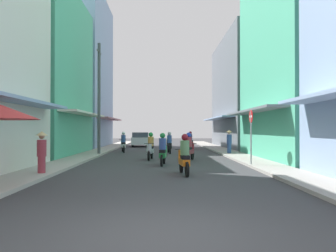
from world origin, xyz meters
name	(u,v)px	position (x,y,z in m)	size (l,w,h in m)	color
ground_plane	(162,156)	(0.00, 15.65, 0.00)	(86.45, 86.45, 0.00)	#38383A
sidewalk_left	(87,156)	(-4.86, 15.65, 0.06)	(1.67, 47.29, 0.12)	#ADA89E
sidewalk_right	(237,155)	(4.86, 15.65, 0.06)	(1.67, 47.29, 0.12)	#9E9991
building_left_mid	(33,75)	(-8.68, 16.57, 5.43)	(7.05, 9.31, 10.87)	#4CB28C
building_left_far	(75,73)	(-8.69, 26.97, 7.38)	(7.05, 9.86, 14.77)	#8CA5CC
building_right_mid	(311,10)	(8.69, 13.32, 8.67)	(7.05, 9.81, 17.36)	#4CB28C
building_right_far	(253,94)	(8.68, 25.44, 5.17)	(7.05, 12.76, 10.36)	slate
motorbike_silver	(150,147)	(-0.67, 13.44, 0.70)	(0.55, 1.81, 1.58)	black
motorbike_orange	(184,157)	(0.86, 7.12, 0.70)	(0.55, 1.81, 1.58)	black
motorbike_black	(169,144)	(0.50, 18.23, 0.70)	(0.55, 1.81, 1.58)	black
motorbike_red	(190,141)	(2.46, 23.86, 0.70)	(0.69, 1.76, 1.58)	black
motorbike_green	(163,151)	(0.05, 10.50, 0.70)	(0.55, 1.81, 1.58)	black
motorbike_white	(123,143)	(-2.98, 19.48, 0.70)	(0.62, 1.79, 1.58)	black
motorbike_maroon	(189,148)	(1.54, 12.80, 0.70)	(0.77, 1.73, 1.58)	black
parked_car	(140,139)	(-2.30, 28.08, 0.74)	(2.07, 4.22, 1.45)	silver
pedestrian_far	(42,151)	(-4.48, 6.87, 0.95)	(0.44, 0.44, 1.68)	#99333F
pedestrian_midway	(229,141)	(4.60, 16.86, 0.97)	(0.44, 0.44, 1.72)	#334C8C
utility_pole	(99,98)	(-4.27, 16.63, 3.87)	(0.20, 1.20, 7.59)	#4C4C4F
street_sign_no_entry	(251,130)	(4.17, 9.78, 1.72)	(0.07, 0.60, 2.65)	gray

